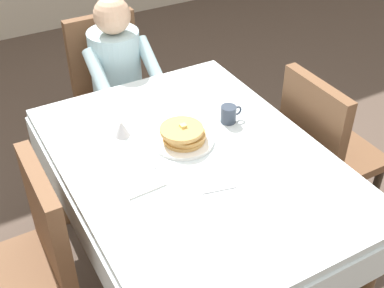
% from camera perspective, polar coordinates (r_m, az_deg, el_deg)
% --- Properties ---
extents(ground_plane, '(14.00, 14.00, 0.00)m').
position_cam_1_polar(ground_plane, '(2.74, 0.31, -13.80)').
color(ground_plane, brown).
extents(dining_table_main, '(1.12, 1.52, 0.74)m').
position_cam_1_polar(dining_table_main, '(2.28, 0.36, -3.36)').
color(dining_table_main, silver).
rests_on(dining_table_main, ground).
extents(chair_diner, '(0.44, 0.45, 0.93)m').
position_cam_1_polar(chair_diner, '(3.25, -9.12, 7.00)').
color(chair_diner, brown).
rests_on(chair_diner, ground).
extents(diner_person, '(0.40, 0.43, 1.12)m').
position_cam_1_polar(diner_person, '(3.05, -8.27, 8.01)').
color(diner_person, silver).
rests_on(diner_person, ground).
extents(chair_left_side, '(0.45, 0.44, 0.93)m').
position_cam_1_polar(chair_left_side, '(2.20, -17.82, -11.98)').
color(chair_left_side, brown).
rests_on(chair_left_side, ground).
extents(chair_right_side, '(0.45, 0.44, 0.93)m').
position_cam_1_polar(chair_right_side, '(2.74, 14.52, -0.10)').
color(chair_right_side, brown).
rests_on(chair_right_side, ground).
extents(plate_breakfast, '(0.28, 0.28, 0.02)m').
position_cam_1_polar(plate_breakfast, '(2.31, -0.98, 0.37)').
color(plate_breakfast, white).
rests_on(plate_breakfast, dining_table_main).
extents(breakfast_stack, '(0.21, 0.20, 0.08)m').
position_cam_1_polar(breakfast_stack, '(2.28, -0.99, 1.20)').
color(breakfast_stack, tan).
rests_on(breakfast_stack, plate_breakfast).
extents(cup_coffee, '(0.11, 0.08, 0.08)m').
position_cam_1_polar(cup_coffee, '(2.44, 4.17, 3.38)').
color(cup_coffee, '#333D4C').
rests_on(cup_coffee, dining_table_main).
extents(syrup_pitcher, '(0.08, 0.08, 0.07)m').
position_cam_1_polar(syrup_pitcher, '(2.36, -7.93, 1.75)').
color(syrup_pitcher, silver).
rests_on(syrup_pitcher, dining_table_main).
extents(fork_left_of_plate, '(0.02, 0.18, 0.00)m').
position_cam_1_polar(fork_left_of_plate, '(2.23, -5.02, -1.42)').
color(fork_left_of_plate, silver).
rests_on(fork_left_of_plate, dining_table_main).
extents(knife_right_of_plate, '(0.03, 0.20, 0.00)m').
position_cam_1_polar(knife_right_of_plate, '(2.38, 3.28, 1.35)').
color(knife_right_of_plate, silver).
rests_on(knife_right_of_plate, dining_table_main).
extents(spoon_near_edge, '(0.15, 0.05, 0.00)m').
position_cam_1_polar(spoon_near_edge, '(2.06, 3.07, -5.14)').
color(spoon_near_edge, silver).
rests_on(spoon_near_edge, dining_table_main).
extents(napkin_folded, '(0.18, 0.13, 0.01)m').
position_cam_1_polar(napkin_folded, '(2.10, -5.70, -4.46)').
color(napkin_folded, white).
rests_on(napkin_folded, dining_table_main).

